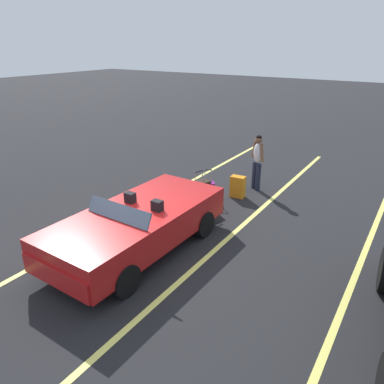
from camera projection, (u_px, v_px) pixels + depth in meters
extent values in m
plane|color=black|center=(140.00, 249.00, 7.85)|extent=(80.00, 80.00, 0.00)
cube|color=#EAE066|center=(96.00, 233.00, 8.52)|extent=(18.00, 0.12, 0.01)
cube|color=#EAE066|center=(193.00, 270.00, 7.16)|extent=(18.00, 0.12, 0.01)
cube|color=#EAE066|center=(336.00, 323.00, 5.81)|extent=(18.00, 0.12, 0.01)
cube|color=red|center=(138.00, 224.00, 7.62)|extent=(4.13, 1.83, 0.64)
cube|color=red|center=(84.00, 260.00, 6.56)|extent=(1.34, 1.69, 0.38)
cube|color=slate|center=(119.00, 212.00, 7.04)|extent=(0.21, 1.55, 0.31)
cube|color=black|center=(157.00, 206.00, 7.42)|extent=(0.16, 0.22, 0.22)
cube|color=black|center=(130.00, 198.00, 7.80)|extent=(0.16, 0.22, 0.22)
cylinder|color=black|center=(125.00, 280.00, 6.35)|extent=(0.60, 0.23, 0.60)
cylinder|color=black|center=(64.00, 252.00, 7.18)|extent=(0.60, 0.23, 0.60)
cylinder|color=black|center=(203.00, 224.00, 8.29)|extent=(0.60, 0.23, 0.60)
cylinder|color=black|center=(148.00, 207.00, 9.13)|extent=(0.60, 0.23, 0.60)
cube|color=#2D2319|center=(201.00, 195.00, 9.69)|extent=(0.53, 0.39, 0.74)
cube|color=black|center=(205.00, 198.00, 9.61)|extent=(0.38, 0.11, 0.41)
cylinder|color=gray|center=(203.00, 175.00, 9.63)|extent=(0.02, 0.02, 0.26)
cylinder|color=gray|center=(195.00, 177.00, 9.46)|extent=(0.02, 0.02, 0.26)
cylinder|color=black|center=(199.00, 171.00, 9.50)|extent=(0.26, 0.09, 0.03)
sphere|color=black|center=(202.00, 204.00, 10.00)|extent=(0.04, 0.04, 0.04)
sphere|color=black|center=(193.00, 207.00, 9.79)|extent=(0.04, 0.04, 0.04)
cube|color=orange|center=(238.00, 187.00, 10.39)|extent=(0.27, 0.42, 0.62)
cube|color=#A25F13|center=(239.00, 187.00, 10.51)|extent=(0.05, 0.32, 0.34)
sphere|color=black|center=(231.00, 196.00, 10.49)|extent=(0.04, 0.04, 0.04)
sphere|color=black|center=(241.00, 198.00, 10.36)|extent=(0.04, 0.04, 0.04)
cube|color=#991E8C|center=(208.00, 191.00, 10.24)|extent=(0.36, 0.39, 0.50)
cylinder|color=gray|center=(212.00, 176.00, 10.13)|extent=(0.03, 0.03, 0.36)
cylinder|color=gray|center=(205.00, 176.00, 10.12)|extent=(0.03, 0.03, 0.36)
cylinder|color=black|center=(208.00, 170.00, 10.06)|extent=(0.13, 0.17, 0.03)
sphere|color=black|center=(212.00, 198.00, 10.40)|extent=(0.04, 0.04, 0.04)
sphere|color=black|center=(204.00, 198.00, 10.39)|extent=(0.04, 0.04, 0.04)
cylinder|color=#1E2338|center=(258.00, 177.00, 10.83)|extent=(0.21, 0.21, 0.82)
cylinder|color=#1E2338|center=(254.00, 175.00, 11.00)|extent=(0.21, 0.21, 0.82)
ellipsoid|color=silver|center=(258.00, 153.00, 10.65)|extent=(0.36, 0.39, 0.60)
sphere|color=brown|center=(259.00, 140.00, 10.50)|extent=(0.21, 0.21, 0.21)
sphere|color=black|center=(259.00, 138.00, 10.48)|extent=(0.18, 0.18, 0.18)
cylinder|color=brown|center=(262.00, 153.00, 10.45)|extent=(0.18, 0.21, 0.53)
cylinder|color=brown|center=(254.00, 149.00, 10.80)|extent=(0.18, 0.21, 0.53)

